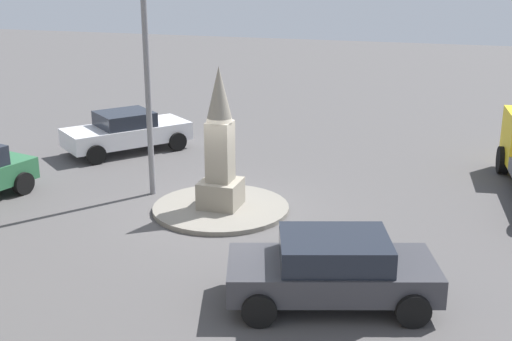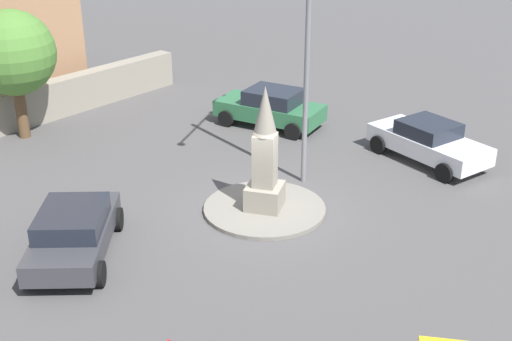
{
  "view_description": "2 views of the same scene",
  "coord_description": "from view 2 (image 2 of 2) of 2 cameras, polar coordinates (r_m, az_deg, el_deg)",
  "views": [
    {
      "loc": [
        -5.72,
        15.46,
        6.28
      ],
      "look_at": [
        -0.73,
        -0.76,
        0.94
      ],
      "focal_mm": 46.82,
      "sensor_mm": 36.0,
      "label": 1
    },
    {
      "loc": [
        -16.86,
        -4.36,
        9.18
      ],
      "look_at": [
        -0.44,
        0.14,
        1.47
      ],
      "focal_mm": 46.96,
      "sensor_mm": 36.0,
      "label": 2
    }
  ],
  "objects": [
    {
      "name": "ground_plane",
      "position": [
        19.68,
        0.73,
        -3.42
      ],
      "size": [
        80.0,
        80.0,
        0.0
      ],
      "primitive_type": "plane",
      "color": "#4F4C4C"
    },
    {
      "name": "traffic_island",
      "position": [
        19.66,
        0.73,
        -3.26
      ],
      "size": [
        3.59,
        3.59,
        0.12
      ],
      "primitive_type": "cylinder",
      "color": "gray",
      "rests_on": "ground"
    },
    {
      "name": "monument",
      "position": [
        18.96,
        0.76,
        1.09
      ],
      "size": [
        1.02,
        1.02,
        3.69
      ],
      "color": "gray",
      "rests_on": "traffic_island"
    },
    {
      "name": "streetlamp",
      "position": [
        19.87,
        4.5,
        13.29
      ],
      "size": [
        3.87,
        0.28,
        8.97
      ],
      "color": "slate",
      "rests_on": "ground"
    },
    {
      "name": "car_white_passing",
      "position": [
        23.47,
        14.47,
        2.44
      ],
      "size": [
        3.98,
        4.34,
        1.4
      ],
      "color": "silver",
      "rests_on": "ground"
    },
    {
      "name": "car_dark_grey_approaching",
      "position": [
        17.74,
        -15.26,
        -5.03
      ],
      "size": [
        4.27,
        2.86,
        1.36
      ],
      "color": "#38383D",
      "rests_on": "ground"
    },
    {
      "name": "car_green_far_side",
      "position": [
        25.91,
        1.25,
        5.42
      ],
      "size": [
        2.73,
        4.4,
        1.48
      ],
      "color": "#2D6B42",
      "rests_on": "ground"
    },
    {
      "name": "stone_boundary_wall",
      "position": [
        27.67,
        -18.26,
        5.38
      ],
      "size": [
        12.96,
        6.49,
        1.5
      ],
      "primitive_type": "cube",
      "rotation": [
        0.0,
        0.0,
        2.71
      ],
      "color": "gray",
      "rests_on": "ground"
    },
    {
      "name": "tree_near_wall",
      "position": [
        25.59,
        -20.03,
        9.35
      ],
      "size": [
        3.06,
        3.06,
        4.73
      ],
      "color": "brown",
      "rests_on": "ground"
    }
  ]
}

